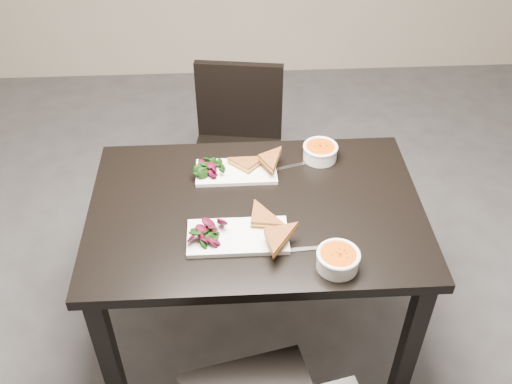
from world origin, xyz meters
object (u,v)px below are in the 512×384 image
soup_bowl_far (320,151)px  plate_far (236,172)px  table (256,227)px  plate_near (238,237)px  soup_bowl_near (338,259)px  chair_far (237,142)px

soup_bowl_far → plate_far: bearing=-166.9°
table → soup_bowl_far: size_ratio=8.70×
plate_near → soup_bowl_far: 0.55m
soup_bowl_far → soup_bowl_near: bearing=-92.4°
soup_bowl_near → chair_far: bearing=105.2°
plate_far → soup_bowl_far: 0.34m
chair_far → soup_bowl_near: (0.29, -1.07, 0.30)m
chair_far → plate_far: size_ratio=2.76×
soup_bowl_near → plate_far: size_ratio=0.46×
table → plate_far: size_ratio=3.90×
plate_near → table: bearing=65.8°
soup_bowl_near → soup_bowl_far: (0.02, 0.57, -0.00)m
table → plate_near: (-0.07, -0.16, 0.11)m
table → plate_far: bearing=108.3°
chair_far → soup_bowl_far: 0.66m
chair_far → table: bearing=-78.0°
chair_far → plate_far: bearing=-83.3°
table → soup_bowl_far: soup_bowl_far is taller
table → plate_near: bearing=-114.2°
soup_bowl_far → table: bearing=-134.4°
chair_far → plate_far: 0.64m
table → plate_far: (-0.06, 0.20, 0.11)m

